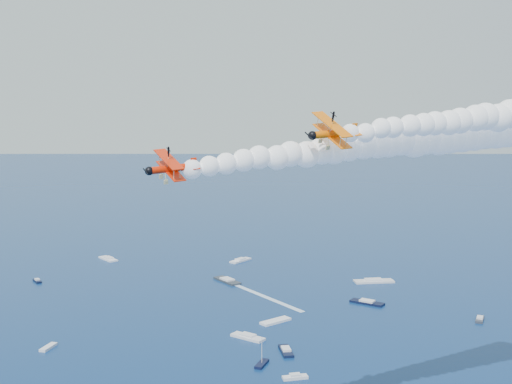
{
  "coord_description": "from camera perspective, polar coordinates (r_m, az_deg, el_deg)",
  "views": [
    {
      "loc": [
        5.02,
        -65.43,
        61.73
      ],
      "look_at": [
        -0.08,
        23.74,
        50.72
      ],
      "focal_mm": 43.93,
      "sensor_mm": 36.0,
      "label": 1
    }
  ],
  "objects": [
    {
      "name": "biplane_lead",
      "position": [
        93.56,
        7.1,
        5.31
      ],
      "size": [
        12.03,
        13.26,
        9.24
      ],
      "primitive_type": null,
      "rotation": [
        -0.4,
        0.07,
        3.61
      ],
      "color": "#FF6C05"
    },
    {
      "name": "biplane_trail",
      "position": [
        86.88,
        -7.62,
        2.15
      ],
      "size": [
        10.93,
        11.95,
        7.63
      ],
      "primitive_type": null,
      "rotation": [
        -0.27,
        0.07,
        3.65
      ],
      "color": "red"
    },
    {
      "name": "smoke_trail_trail",
      "position": [
        103.32,
        11.47,
        4.36
      ],
      "size": [
        74.91,
        64.93,
        12.79
      ],
      "primitive_type": null,
      "rotation": [
        0.0,
        0.0,
        3.65
      ],
      "color": "white"
    },
    {
      "name": "spectator_boats",
      "position": [
        190.69,
        1.95,
        -11.75
      ],
      "size": [
        234.14,
        178.63,
        0.7
      ],
      "color": "silver",
      "rests_on": "ground"
    }
  ]
}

